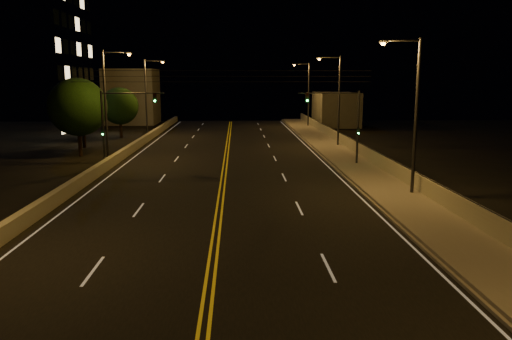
{
  "coord_description": "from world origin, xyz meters",
  "views": [
    {
      "loc": [
        0.99,
        -7.69,
        7.19
      ],
      "look_at": [
        2.0,
        18.0,
        2.5
      ],
      "focal_mm": 35.0,
      "sensor_mm": 36.0,
      "label": 1
    }
  ],
  "objects_px": {
    "streetlight_1": "(412,108)",
    "streetlight_5": "(108,99)",
    "traffic_signal_left": "(115,120)",
    "tree_2": "(120,106)",
    "traffic_signal_right": "(346,119)",
    "tree_1": "(82,111)",
    "streetlight_2": "(337,96)",
    "streetlight_3": "(307,91)",
    "tree_0": "(78,107)",
    "streetlight_6": "(148,93)"
  },
  "relations": [
    {
      "from": "streetlight_2",
      "to": "traffic_signal_right",
      "type": "xyz_separation_m",
      "value": [
        -1.51,
        -11.78,
        -1.55
      ]
    },
    {
      "from": "streetlight_6",
      "to": "traffic_signal_left",
      "type": "xyz_separation_m",
      "value": [
        1.11,
        -22.09,
        -1.55
      ]
    },
    {
      "from": "tree_0",
      "to": "traffic_signal_right",
      "type": "bearing_deg",
      "value": -15.7
    },
    {
      "from": "traffic_signal_right",
      "to": "tree_0",
      "type": "relative_size",
      "value": 0.86
    },
    {
      "from": "traffic_signal_left",
      "to": "tree_2",
      "type": "distance_m",
      "value": 22.43
    },
    {
      "from": "tree_0",
      "to": "tree_2",
      "type": "height_order",
      "value": "tree_0"
    },
    {
      "from": "streetlight_2",
      "to": "tree_0",
      "type": "xyz_separation_m",
      "value": [
        -25.34,
        -5.08,
        -0.88
      ]
    },
    {
      "from": "streetlight_5",
      "to": "traffic_signal_left",
      "type": "relative_size",
      "value": 1.52
    },
    {
      "from": "streetlight_6",
      "to": "traffic_signal_right",
      "type": "relative_size",
      "value": 1.52
    },
    {
      "from": "streetlight_2",
      "to": "streetlight_5",
      "type": "height_order",
      "value": "same"
    },
    {
      "from": "traffic_signal_right",
      "to": "tree_2",
      "type": "distance_m",
      "value": 32.12
    },
    {
      "from": "streetlight_1",
      "to": "streetlight_6",
      "type": "height_order",
      "value": "same"
    },
    {
      "from": "streetlight_3",
      "to": "traffic_signal_left",
      "type": "distance_m",
      "value": 39.85
    },
    {
      "from": "traffic_signal_left",
      "to": "streetlight_6",
      "type": "bearing_deg",
      "value": 92.89
    },
    {
      "from": "streetlight_1",
      "to": "traffic_signal_right",
      "type": "distance_m",
      "value": 11.24
    },
    {
      "from": "streetlight_2",
      "to": "traffic_signal_right",
      "type": "relative_size",
      "value": 1.52
    },
    {
      "from": "tree_2",
      "to": "streetlight_2",
      "type": "bearing_deg",
      "value": -22.17
    },
    {
      "from": "streetlight_3",
      "to": "streetlight_6",
      "type": "xyz_separation_m",
      "value": [
        -21.46,
        -12.14,
        0.0
      ]
    },
    {
      "from": "traffic_signal_right",
      "to": "traffic_signal_left",
      "type": "xyz_separation_m",
      "value": [
        -18.83,
        0.0,
        0.0
      ]
    },
    {
      "from": "streetlight_1",
      "to": "streetlight_2",
      "type": "distance_m",
      "value": 22.81
    },
    {
      "from": "streetlight_2",
      "to": "traffic_signal_right",
      "type": "distance_m",
      "value": 11.98
    },
    {
      "from": "streetlight_1",
      "to": "tree_2",
      "type": "height_order",
      "value": "streetlight_1"
    },
    {
      "from": "streetlight_1",
      "to": "streetlight_5",
      "type": "height_order",
      "value": "same"
    },
    {
      "from": "streetlight_6",
      "to": "tree_1",
      "type": "xyz_separation_m",
      "value": [
        -5.28,
        -9.41,
        -1.59
      ]
    },
    {
      "from": "traffic_signal_right",
      "to": "tree_1",
      "type": "distance_m",
      "value": 28.24
    },
    {
      "from": "streetlight_3",
      "to": "streetlight_2",
      "type": "bearing_deg",
      "value": -90.0
    },
    {
      "from": "streetlight_2",
      "to": "traffic_signal_left",
      "type": "height_order",
      "value": "streetlight_2"
    },
    {
      "from": "streetlight_5",
      "to": "tree_0",
      "type": "height_order",
      "value": "streetlight_5"
    },
    {
      "from": "streetlight_1",
      "to": "streetlight_5",
      "type": "distance_m",
      "value": 25.46
    },
    {
      "from": "streetlight_3",
      "to": "tree_0",
      "type": "xyz_separation_m",
      "value": [
        -25.34,
        -27.53,
        -0.88
      ]
    },
    {
      "from": "traffic_signal_left",
      "to": "tree_2",
      "type": "xyz_separation_m",
      "value": [
        -4.62,
        21.95,
        -0.04
      ]
    },
    {
      "from": "streetlight_3",
      "to": "tree_0",
      "type": "distance_m",
      "value": 37.43
    },
    {
      "from": "streetlight_1",
      "to": "tree_0",
      "type": "height_order",
      "value": "streetlight_1"
    },
    {
      "from": "streetlight_5",
      "to": "tree_0",
      "type": "bearing_deg",
      "value": 133.82
    },
    {
      "from": "streetlight_5",
      "to": "traffic_signal_left",
      "type": "bearing_deg",
      "value": -67.26
    },
    {
      "from": "streetlight_3",
      "to": "traffic_signal_left",
      "type": "relative_size",
      "value": 1.52
    },
    {
      "from": "tree_0",
      "to": "tree_1",
      "type": "distance_m",
      "value": 6.19
    },
    {
      "from": "tree_2",
      "to": "tree_1",
      "type": "bearing_deg",
      "value": -100.86
    },
    {
      "from": "streetlight_2",
      "to": "traffic_signal_right",
      "type": "bearing_deg",
      "value": -97.33
    },
    {
      "from": "traffic_signal_left",
      "to": "tree_0",
      "type": "relative_size",
      "value": 0.86
    },
    {
      "from": "streetlight_1",
      "to": "streetlight_6",
      "type": "distance_m",
      "value": 39.47
    },
    {
      "from": "tree_0",
      "to": "tree_2",
      "type": "relative_size",
      "value": 1.18
    },
    {
      "from": "traffic_signal_left",
      "to": "tree_0",
      "type": "height_order",
      "value": "tree_0"
    },
    {
      "from": "streetlight_2",
      "to": "tree_1",
      "type": "relative_size",
      "value": 1.54
    },
    {
      "from": "streetlight_2",
      "to": "tree_1",
      "type": "bearing_deg",
      "value": 178.06
    },
    {
      "from": "streetlight_6",
      "to": "traffic_signal_left",
      "type": "relative_size",
      "value": 1.52
    },
    {
      "from": "streetlight_3",
      "to": "tree_1",
      "type": "relative_size",
      "value": 1.54
    },
    {
      "from": "streetlight_1",
      "to": "tree_0",
      "type": "distance_m",
      "value": 30.94
    },
    {
      "from": "tree_1",
      "to": "tree_2",
      "type": "height_order",
      "value": "tree_2"
    },
    {
      "from": "streetlight_5",
      "to": "tree_1",
      "type": "height_order",
      "value": "streetlight_5"
    }
  ]
}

